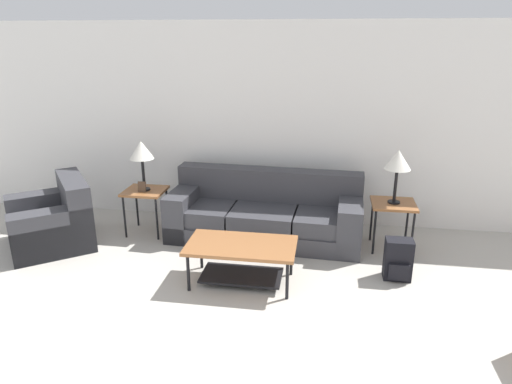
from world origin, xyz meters
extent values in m
cube|color=white|center=(0.00, 4.39, 1.30)|extent=(9.09, 0.06, 2.60)
cube|color=#38383D|center=(-0.07, 3.69, 0.11)|extent=(2.39, 0.99, 0.22)
cube|color=#38383D|center=(-0.85, 3.71, 0.32)|extent=(0.80, 0.82, 0.20)
cube|color=#38383D|center=(-0.07, 3.67, 0.32)|extent=(0.80, 0.82, 0.20)
cube|color=#38383D|center=(0.71, 3.63, 0.32)|extent=(0.80, 0.82, 0.20)
cube|color=#38383D|center=(-0.05, 3.99, 0.62)|extent=(2.36, 0.38, 0.40)
cube|color=#38383D|center=(-1.10, 3.74, 0.29)|extent=(0.32, 0.88, 0.58)
cube|color=#38383D|center=(0.96, 3.64, 0.29)|extent=(0.32, 0.88, 0.58)
cube|color=#38383D|center=(-2.60, 3.12, 0.20)|extent=(1.31, 1.33, 0.40)
cube|color=#38383D|center=(-2.35, 3.32, 0.60)|extent=(0.82, 0.95, 0.40)
cube|color=#38383D|center=(-2.82, 3.41, 0.28)|extent=(0.86, 0.75, 0.56)
cube|color=#38383D|center=(-2.37, 2.83, 0.28)|extent=(0.86, 0.75, 0.56)
cube|color=#935B33|center=(-0.15, 2.58, 0.41)|extent=(1.10, 0.60, 0.04)
cylinder|color=black|center=(-0.64, 2.34, 0.20)|extent=(0.03, 0.03, 0.40)
cylinder|color=black|center=(0.34, 2.34, 0.20)|extent=(0.03, 0.03, 0.40)
cylinder|color=black|center=(-0.64, 2.82, 0.20)|extent=(0.03, 0.03, 0.40)
cylinder|color=black|center=(0.34, 2.82, 0.20)|extent=(0.03, 0.03, 0.40)
cube|color=black|center=(-0.15, 2.58, 0.08)|extent=(0.82, 0.42, 0.02)
cube|color=#935B33|center=(-1.58, 3.65, 0.56)|extent=(0.50, 0.47, 0.03)
cylinder|color=black|center=(-1.79, 3.46, 0.27)|extent=(0.03, 0.03, 0.55)
cylinder|color=black|center=(-1.37, 3.46, 0.27)|extent=(0.03, 0.03, 0.55)
cylinder|color=black|center=(-1.79, 3.85, 0.27)|extent=(0.03, 0.03, 0.55)
cylinder|color=black|center=(-1.37, 3.85, 0.27)|extent=(0.03, 0.03, 0.55)
cube|color=#935B33|center=(1.45, 3.65, 0.56)|extent=(0.50, 0.47, 0.03)
cylinder|color=black|center=(1.24, 3.46, 0.27)|extent=(0.03, 0.03, 0.55)
cylinder|color=black|center=(1.66, 3.46, 0.27)|extent=(0.03, 0.03, 0.55)
cylinder|color=black|center=(1.24, 3.85, 0.27)|extent=(0.03, 0.03, 0.55)
cylinder|color=black|center=(1.66, 3.85, 0.27)|extent=(0.03, 0.03, 0.55)
cylinder|color=black|center=(-1.58, 3.65, 0.58)|extent=(0.14, 0.14, 0.02)
cylinder|color=black|center=(-1.58, 3.65, 0.79)|extent=(0.04, 0.04, 0.39)
cone|color=white|center=(-1.58, 3.65, 1.09)|extent=(0.30, 0.30, 0.22)
cylinder|color=black|center=(1.45, 3.65, 0.58)|extent=(0.14, 0.14, 0.02)
cylinder|color=black|center=(1.45, 3.65, 0.79)|extent=(0.04, 0.04, 0.39)
cone|color=white|center=(1.45, 3.65, 1.09)|extent=(0.30, 0.30, 0.22)
cube|color=black|center=(1.43, 2.92, 0.22)|extent=(0.28, 0.19, 0.44)
cube|color=black|center=(1.43, 2.81, 0.13)|extent=(0.21, 0.05, 0.17)
cylinder|color=black|center=(1.36, 3.04, 0.24)|extent=(0.02, 0.02, 0.33)
cylinder|color=black|center=(1.51, 3.04, 0.24)|extent=(0.02, 0.02, 0.33)
cube|color=#4C3828|center=(-1.59, 3.58, 0.64)|extent=(0.10, 0.04, 0.13)
camera|label=1|loc=(0.63, -1.49, 2.39)|focal=32.00mm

